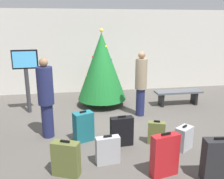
% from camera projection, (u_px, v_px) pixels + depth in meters
% --- Properties ---
extents(ground_plane, '(16.00, 16.00, 0.00)m').
position_uv_depth(ground_plane, '(116.00, 125.00, 6.47)').
color(ground_plane, '#514C47').
extents(back_wall, '(16.00, 0.20, 3.14)m').
position_uv_depth(back_wall, '(99.00, 51.00, 9.42)').
color(back_wall, beige).
rests_on(back_wall, ground_plane).
extents(holiday_tree, '(1.57, 1.57, 2.47)m').
position_uv_depth(holiday_tree, '(102.00, 66.00, 7.73)').
color(holiday_tree, '#4C3319').
rests_on(holiday_tree, ground_plane).
extents(flight_info_kiosk, '(0.73, 0.14, 1.89)m').
position_uv_depth(flight_info_kiosk, '(26.00, 71.00, 7.07)').
color(flight_info_kiosk, '#333338').
rests_on(flight_info_kiosk, ground_plane).
extents(waiting_bench, '(1.55, 0.44, 0.48)m').
position_uv_depth(waiting_bench, '(178.00, 94.00, 7.98)').
color(waiting_bench, '#4C5159').
rests_on(waiting_bench, ground_plane).
extents(traveller_0, '(0.47, 0.47, 1.87)m').
position_uv_depth(traveller_0, '(141.00, 82.00, 6.90)').
color(traveller_0, '#1E234C').
rests_on(traveller_0, ground_plane).
extents(traveller_1, '(0.49, 0.49, 1.88)m').
position_uv_depth(traveller_1, '(46.00, 97.00, 5.56)').
color(traveller_1, '#1E234C').
rests_on(traveller_1, ground_plane).
extents(suitcase_0, '(0.45, 0.41, 0.54)m').
position_uv_depth(suitcase_0, '(184.00, 138.00, 5.17)').
color(suitcase_0, '#9EA0A5').
rests_on(suitcase_0, ground_plane).
extents(suitcase_1, '(0.52, 0.28, 0.82)m').
position_uv_depth(suitcase_1, '(165.00, 155.00, 4.23)').
color(suitcase_1, '#B2191E').
rests_on(suitcase_1, ground_plane).
extents(suitcase_2, '(0.48, 0.22, 0.59)m').
position_uv_depth(suitcase_2, '(108.00, 150.00, 4.63)').
color(suitcase_2, '#9EA0A5').
rests_on(suitcase_2, ground_plane).
extents(suitcase_3, '(0.41, 0.29, 0.55)m').
position_uv_depth(suitcase_3, '(156.00, 133.00, 5.41)').
color(suitcase_3, '#59602D').
rests_on(suitcase_3, ground_plane).
extents(suitcase_4, '(0.50, 0.40, 0.72)m').
position_uv_depth(suitcase_4, '(83.00, 127.00, 5.53)').
color(suitcase_4, '#19606B').
rests_on(suitcase_4, ground_plane).
extents(suitcase_5, '(0.51, 0.22, 0.69)m').
position_uv_depth(suitcase_5, '(122.00, 131.00, 5.32)').
color(suitcase_5, black).
rests_on(suitcase_5, ground_plane).
extents(suitcase_6, '(0.49, 0.29, 0.80)m').
position_uv_depth(suitcase_6, '(217.00, 160.00, 4.10)').
color(suitcase_6, '#232326').
rests_on(suitcase_6, ground_plane).
extents(suitcase_7, '(0.52, 0.38, 0.68)m').
position_uv_depth(suitcase_7, '(66.00, 159.00, 4.25)').
color(suitcase_7, '#59602D').
rests_on(suitcase_7, ground_plane).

